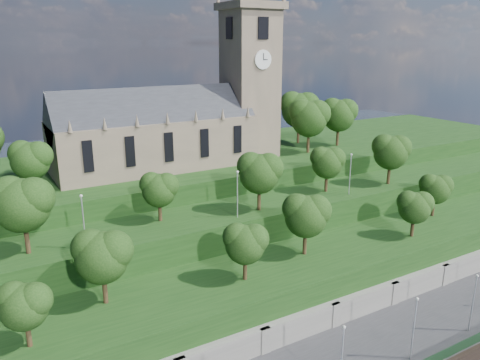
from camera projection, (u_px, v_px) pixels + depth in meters
retaining_wall at (297, 331)px, 54.24m from camera, size 160.00×2.10×5.00m
embankment_lower at (269, 296)px, 58.82m from camera, size 160.00×12.00×8.00m
embankment_upper at (227, 250)px, 67.40m from camera, size 160.00×10.00×12.00m
hilltop at (172, 199)px, 84.41m from camera, size 160.00×32.00×15.00m
church at (181, 119)px, 77.23m from camera, size 38.60×12.35×27.60m
trees_lower at (274, 227)px, 56.92m from camera, size 65.14×9.05×8.31m
trees_upper at (245, 172)px, 64.36m from camera, size 61.89×8.05×8.92m
trees_hilltop at (210, 124)px, 79.10m from camera, size 73.59×16.00×10.46m
lamp_posts_promenade at (342, 354)px, 44.35m from camera, size 60.36×0.36×7.37m
lamp_posts_upper at (237, 190)px, 62.14m from camera, size 40.36×0.36×6.52m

